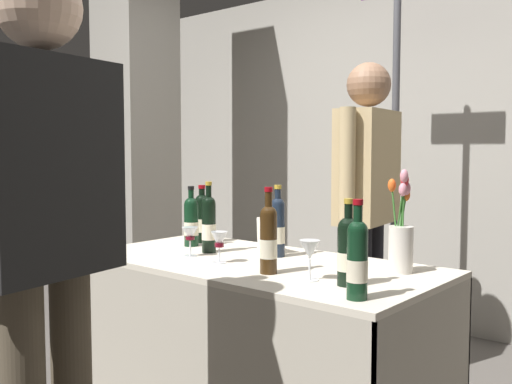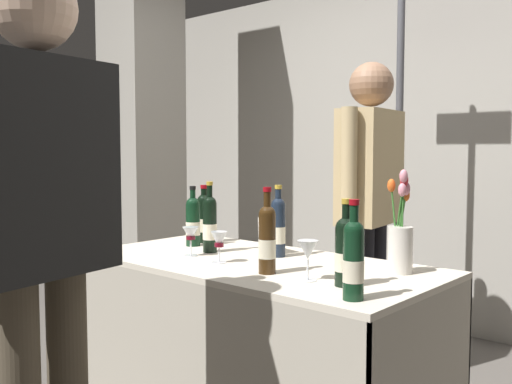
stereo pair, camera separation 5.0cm
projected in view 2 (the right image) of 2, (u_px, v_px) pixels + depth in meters
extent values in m
cube|color=#9E998E|center=(443.00, 149.00, 3.90)|extent=(7.92, 0.12, 2.45)
cube|color=gray|center=(142.00, 90.00, 4.29)|extent=(0.47, 0.47, 3.34)
cube|color=beige|center=(256.00, 264.00, 2.51)|extent=(1.59, 0.79, 0.02)
cube|color=#ABA392|center=(190.00, 372.00, 2.24)|extent=(1.59, 0.01, 0.72)
cube|color=#ABA392|center=(308.00, 327.00, 2.82)|extent=(1.59, 0.01, 0.72)
cube|color=#ABA392|center=(145.00, 313.00, 3.05)|extent=(0.01, 0.79, 0.72)
cylinder|color=#192333|center=(278.00, 231.00, 2.60)|extent=(0.06, 0.06, 0.24)
sphere|color=#192333|center=(278.00, 205.00, 2.59)|extent=(0.06, 0.06, 0.06)
cylinder|color=#192333|center=(278.00, 197.00, 2.58)|extent=(0.03, 0.03, 0.07)
cylinder|color=#B7932D|center=(278.00, 187.00, 2.58)|extent=(0.03, 0.03, 0.02)
cylinder|color=beige|center=(278.00, 235.00, 2.60)|extent=(0.07, 0.07, 0.08)
cylinder|color=black|center=(210.00, 228.00, 2.71)|extent=(0.07, 0.07, 0.23)
sphere|color=black|center=(210.00, 203.00, 2.70)|extent=(0.06, 0.06, 0.06)
cylinder|color=black|center=(210.00, 194.00, 2.70)|extent=(0.03, 0.03, 0.08)
cylinder|color=#B7932D|center=(210.00, 183.00, 2.70)|extent=(0.03, 0.03, 0.02)
cylinder|color=beige|center=(210.00, 232.00, 2.71)|extent=(0.07, 0.07, 0.07)
cylinder|color=black|center=(353.00, 265.00, 1.85)|extent=(0.07, 0.07, 0.22)
sphere|color=black|center=(354.00, 231.00, 1.84)|extent=(0.07, 0.07, 0.07)
cylinder|color=black|center=(354.00, 218.00, 1.84)|extent=(0.03, 0.03, 0.08)
cylinder|color=maroon|center=(354.00, 202.00, 1.83)|extent=(0.03, 0.03, 0.02)
cylinder|color=beige|center=(353.00, 271.00, 1.85)|extent=(0.07, 0.07, 0.07)
cylinder|color=black|center=(193.00, 225.00, 2.89)|extent=(0.07, 0.07, 0.21)
sphere|color=black|center=(193.00, 204.00, 2.88)|extent=(0.07, 0.07, 0.07)
cylinder|color=black|center=(193.00, 197.00, 2.88)|extent=(0.03, 0.03, 0.07)
cylinder|color=black|center=(193.00, 188.00, 2.88)|extent=(0.03, 0.03, 0.02)
cylinder|color=beige|center=(193.00, 228.00, 2.89)|extent=(0.07, 0.07, 0.07)
cylinder|color=#38230F|center=(267.00, 244.00, 2.24)|extent=(0.07, 0.07, 0.23)
sphere|color=#38230F|center=(267.00, 214.00, 2.23)|extent=(0.07, 0.07, 0.07)
cylinder|color=#38230F|center=(267.00, 203.00, 2.23)|extent=(0.03, 0.03, 0.09)
cylinder|color=maroon|center=(267.00, 189.00, 2.23)|extent=(0.03, 0.03, 0.02)
cylinder|color=beige|center=(267.00, 249.00, 2.24)|extent=(0.07, 0.07, 0.07)
cylinder|color=black|center=(346.00, 257.00, 2.04)|extent=(0.08, 0.08, 0.21)
sphere|color=black|center=(346.00, 228.00, 2.03)|extent=(0.08, 0.08, 0.08)
cylinder|color=black|center=(346.00, 216.00, 2.03)|extent=(0.03, 0.03, 0.09)
cylinder|color=#B7932D|center=(346.00, 201.00, 2.02)|extent=(0.03, 0.03, 0.02)
cylinder|color=beige|center=(346.00, 262.00, 2.04)|extent=(0.08, 0.08, 0.07)
cylinder|color=black|center=(204.00, 222.00, 3.00)|extent=(0.07, 0.07, 0.22)
sphere|color=black|center=(204.00, 201.00, 2.99)|extent=(0.07, 0.07, 0.07)
cylinder|color=black|center=(204.00, 195.00, 2.99)|extent=(0.03, 0.03, 0.07)
cylinder|color=maroon|center=(204.00, 187.00, 2.99)|extent=(0.04, 0.04, 0.02)
cylinder|color=beige|center=(204.00, 225.00, 3.00)|extent=(0.08, 0.08, 0.07)
cylinder|color=silver|center=(308.00, 280.00, 2.13)|extent=(0.07, 0.07, 0.00)
cylinder|color=silver|center=(308.00, 270.00, 2.13)|extent=(0.01, 0.01, 0.08)
cone|color=silver|center=(308.00, 250.00, 2.12)|extent=(0.08, 0.08, 0.07)
cylinder|color=silver|center=(191.00, 256.00, 2.62)|extent=(0.06, 0.06, 0.00)
cylinder|color=silver|center=(191.00, 248.00, 2.62)|extent=(0.01, 0.01, 0.07)
cone|color=silver|center=(191.00, 234.00, 2.61)|extent=(0.07, 0.07, 0.06)
cylinder|color=#590C19|center=(191.00, 238.00, 2.62)|extent=(0.04, 0.04, 0.02)
cylinder|color=silver|center=(219.00, 262.00, 2.46)|extent=(0.06, 0.06, 0.00)
cylinder|color=silver|center=(219.00, 255.00, 2.46)|extent=(0.01, 0.01, 0.06)
cone|color=silver|center=(219.00, 240.00, 2.46)|extent=(0.07, 0.07, 0.07)
cylinder|color=#590C19|center=(219.00, 245.00, 2.46)|extent=(0.04, 0.04, 0.02)
cylinder|color=silver|center=(400.00, 250.00, 2.25)|extent=(0.10, 0.10, 0.18)
cylinder|color=#38722D|center=(402.00, 219.00, 2.27)|extent=(0.04, 0.02, 0.24)
ellipsoid|color=pink|center=(406.00, 189.00, 2.24)|extent=(0.03, 0.03, 0.05)
cylinder|color=#38722D|center=(401.00, 215.00, 2.24)|extent=(0.03, 0.01, 0.27)
ellipsoid|color=red|center=(404.00, 180.00, 2.23)|extent=(0.03, 0.03, 0.05)
cylinder|color=#38722D|center=(394.00, 218.00, 2.26)|extent=(0.04, 0.01, 0.25)
ellipsoid|color=#E05B1E|center=(391.00, 185.00, 2.26)|extent=(0.03, 0.03, 0.05)
cylinder|color=#38722D|center=(398.00, 220.00, 2.25)|extent=(0.05, 0.03, 0.23)
ellipsoid|color=pink|center=(402.00, 190.00, 2.22)|extent=(0.03, 0.03, 0.05)
cylinder|color=#38722D|center=(403.00, 213.00, 2.24)|extent=(0.02, 0.02, 0.29)
ellipsoid|color=pink|center=(404.00, 176.00, 2.22)|extent=(0.03, 0.03, 0.05)
cylinder|color=#38722D|center=(401.00, 222.00, 2.26)|extent=(0.03, 0.04, 0.21)
ellipsoid|color=#E05B1E|center=(406.00, 195.00, 2.25)|extent=(0.03, 0.03, 0.05)
cube|color=silver|center=(269.00, 235.00, 2.73)|extent=(0.17, 0.06, 0.16)
cylinder|color=black|center=(374.00, 298.00, 3.14)|extent=(0.12, 0.12, 0.84)
cylinder|color=black|center=(362.00, 305.00, 3.00)|extent=(0.12, 0.12, 0.84)
cube|color=tan|center=(370.00, 167.00, 3.02)|extent=(0.27, 0.47, 0.59)
sphere|color=#8C664C|center=(371.00, 84.00, 2.99)|extent=(0.23, 0.23, 0.23)
cylinder|color=tan|center=(389.00, 162.00, 3.24)|extent=(0.08, 0.08, 0.54)
cylinder|color=tan|center=(349.00, 163.00, 2.80)|extent=(0.08, 0.08, 0.54)
cube|color=black|center=(38.00, 167.00, 1.64)|extent=(0.28, 0.46, 0.61)
sphere|color=beige|center=(34.00, 8.00, 1.60)|extent=(0.24, 0.24, 0.24)
cylinder|color=black|center=(107.00, 157.00, 1.86)|extent=(0.08, 0.08, 0.56)
cylinder|color=#47474C|center=(399.00, 159.00, 3.38)|extent=(0.04, 0.04, 2.33)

